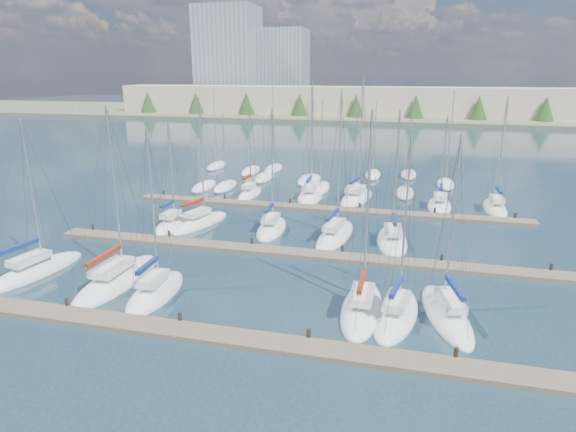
% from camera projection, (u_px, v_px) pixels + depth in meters
% --- Properties ---
extents(ground, '(400.00, 400.00, 0.00)m').
position_uv_depth(ground, '(354.00, 162.00, 81.49)').
color(ground, '#233A47').
rests_on(ground, ground).
extents(dock_near, '(44.00, 1.93, 1.10)m').
position_uv_depth(dock_near, '(237.00, 339.00, 27.62)').
color(dock_near, '#6B5E4C').
rests_on(dock_near, ground).
extents(dock_mid, '(44.00, 1.93, 1.10)m').
position_uv_depth(dock_mid, '(294.00, 253.00, 40.62)').
color(dock_mid, '#6B5E4C').
rests_on(dock_mid, ground).
extents(dock_far, '(44.00, 1.93, 1.10)m').
position_uv_depth(dock_far, '(323.00, 209.00, 53.61)').
color(dock_far, '#6B5E4C').
rests_on(dock_far, ground).
extents(sailboat_o, '(3.25, 7.93, 14.57)m').
position_uv_depth(sailboat_o, '(310.00, 196.00, 58.76)').
color(sailboat_o, white).
rests_on(sailboat_o, ground).
extents(sailboat_b, '(3.14, 9.90, 13.40)m').
position_uv_depth(sailboat_b, '(118.00, 280.00, 35.37)').
color(sailboat_b, white).
rests_on(sailboat_b, ground).
extents(sailboat_a, '(3.90, 8.94, 12.38)m').
position_uv_depth(sailboat_a, '(36.00, 271.00, 36.89)').
color(sailboat_a, white).
rests_on(sailboat_a, ground).
extents(sailboat_h, '(2.45, 6.38, 11.08)m').
position_uv_depth(sailboat_h, '(173.00, 225.00, 47.93)').
color(sailboat_h, white).
rests_on(sailboat_h, ground).
extents(sailboat_n, '(2.17, 6.69, 12.30)m').
position_uv_depth(sailboat_n, '(250.00, 194.00, 59.87)').
color(sailboat_n, white).
rests_on(sailboat_n, ground).
extents(sailboat_r, '(2.36, 7.95, 13.10)m').
position_uv_depth(sailboat_r, '(495.00, 208.00, 53.68)').
color(sailboat_r, white).
rests_on(sailboat_r, ground).
extents(sailboat_f, '(4.08, 8.71, 12.12)m').
position_uv_depth(sailboat_f, '(446.00, 314.00, 30.34)').
color(sailboat_f, white).
rests_on(sailboat_f, ground).
extents(sailboat_p, '(4.47, 9.35, 15.01)m').
position_uv_depth(sailboat_p, '(357.00, 197.00, 58.26)').
color(sailboat_p, white).
rests_on(sailboat_p, ground).
extents(sailboat_d, '(2.58, 8.24, 13.49)m').
position_uv_depth(sailboat_d, '(362.00, 308.00, 31.07)').
color(sailboat_d, white).
rests_on(sailboat_d, ground).
extents(sailboat_e, '(3.58, 7.71, 12.01)m').
position_uv_depth(sailboat_e, '(397.00, 315.00, 30.18)').
color(sailboat_e, white).
rests_on(sailboat_e, ground).
extents(sailboat_i, '(4.32, 8.40, 13.30)m').
position_uv_depth(sailboat_i, '(201.00, 223.00, 48.58)').
color(sailboat_i, white).
rests_on(sailboat_i, ground).
extents(sailboat_l, '(3.42, 8.43, 12.50)m').
position_uv_depth(sailboat_l, '(392.00, 241.00, 43.38)').
color(sailboat_l, white).
rests_on(sailboat_l, ground).
extents(sailboat_q, '(2.99, 7.55, 10.99)m').
position_uv_depth(sailboat_q, '(439.00, 206.00, 54.77)').
color(sailboat_q, white).
rests_on(sailboat_q, ground).
extents(sailboat_j, '(2.95, 7.35, 12.32)m').
position_uv_depth(sailboat_j, '(272.00, 228.00, 46.82)').
color(sailboat_j, white).
rests_on(sailboat_j, ground).
extents(sailboat_k, '(3.62, 9.60, 14.12)m').
position_uv_depth(sailboat_k, '(335.00, 235.00, 44.84)').
color(sailboat_k, white).
rests_on(sailboat_k, ground).
extents(sailboat_c, '(3.05, 7.26, 12.11)m').
position_uv_depth(sailboat_c, '(156.00, 292.00, 33.37)').
color(sailboat_c, white).
rests_on(sailboat_c, ground).
extents(distant_boats, '(36.93, 20.75, 13.30)m').
position_uv_depth(distant_boats, '(310.00, 180.00, 67.35)').
color(distant_boats, '#9EA0A5').
rests_on(distant_boats, ground).
extents(shoreline, '(400.00, 60.00, 38.00)m').
position_uv_depth(shoreline, '(346.00, 93.00, 165.77)').
color(shoreline, '#666B51').
rests_on(shoreline, ground).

